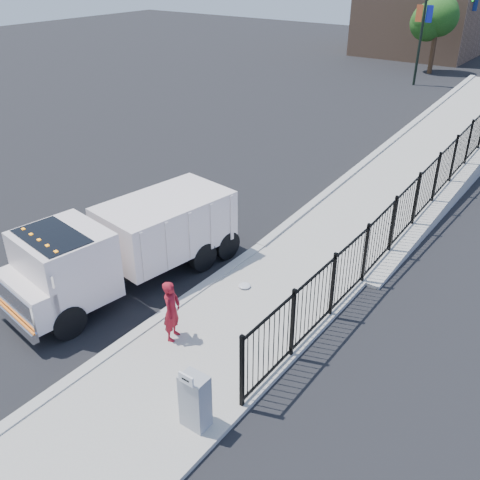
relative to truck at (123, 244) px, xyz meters
The scene contains 15 objects.
ground 2.40m from the truck, ahead, with size 120.00×120.00×0.00m, color black.
sidewalk 4.56m from the truck, 26.56° to the right, with size 3.55×12.00×0.12m, color #9E998E.
curb 3.06m from the truck, 44.54° to the right, with size 0.30×12.00×0.16m, color #ADAAA3.
ramp 16.62m from the truck, 75.62° to the left, with size 3.95×24.00×1.70m, color #9E998E.
iron_fence 13.26m from the truck, 65.31° to the left, with size 0.10×28.00×1.80m, color black.
truck is the anchor object (origin of this frame).
worker 3.09m from the truck, 21.57° to the right, with size 0.59×0.39×1.61m, color maroon.
utility_cabinet 5.90m from the truck, 29.84° to the right, with size 0.55×0.40×1.25m, color gray.
arrow_sign 5.98m from the truck, 31.67° to the right, with size 0.35×0.04×0.22m, color white.
debris 3.64m from the truck, 30.43° to the left, with size 0.36×0.36×0.09m, color silver.
light_pole_0 30.88m from the truck, 94.24° to the left, with size 3.77×0.22×8.00m.
light_pole_2 40.89m from the truck, 92.73° to the left, with size 3.77×0.22×8.00m.
tree_0 35.68m from the truck, 94.93° to the left, with size 3.02×3.02×5.51m.
tree_2 47.55m from the truck, 93.64° to the left, with size 2.79×2.79×5.40m.
building 44.68m from the truck, 99.05° to the left, with size 10.00×10.00×8.00m, color #8C664C.
Camera 1 is at (8.38, -8.73, 8.59)m, focal length 40.00 mm.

